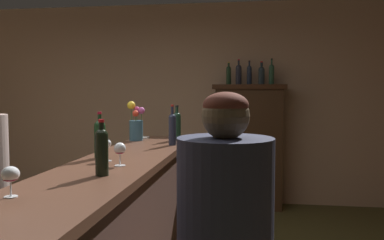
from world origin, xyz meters
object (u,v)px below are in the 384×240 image
Objects in this scene: wine_bottle_riesling at (100,137)px; wine_glass_front at (107,145)px; flower_arrangement at (136,125)px; display_bottle_right at (272,73)px; cheese_plate at (142,137)px; display_bottle_center at (249,74)px; wine_bottle_malbec at (102,149)px; display_bottle_left at (229,74)px; wine_bottle_pinot at (177,125)px; display_bottle_midright at (261,74)px; wine_glass_mid at (120,150)px; display_cabinet at (249,144)px; display_bottle_midleft at (239,74)px; wine_glass_rear at (10,176)px; wine_bottle_merlot at (172,128)px.

wine_glass_front is (0.09, -0.11, -0.04)m from wine_bottle_riesling.
flower_arrangement is 2.20m from display_bottle_right.
cheese_plate is 0.48× the size of display_bottle_center.
wine_bottle_malbec is at bearing -80.19° from flower_arrangement.
wine_bottle_malbec is at bearing -98.34° from display_bottle_left.
wine_glass_front is at bearing -101.18° from wine_bottle_pinot.
display_bottle_midright reaches higher than flower_arrangement.
display_bottle_midright is at bearing 63.88° from wine_bottle_pinot.
display_cabinet is at bearing 75.91° from wine_glass_mid.
display_cabinet is 5.46× the size of display_bottle_left.
display_bottle_midright is at bearing -0.00° from display_bottle_left.
cheese_plate is 0.45× the size of display_bottle_midleft.
flower_arrangement is at bearing 102.11° from wine_glass_mid.
display_bottle_center reaches higher than wine_glass_rear.
wine_bottle_pinot is (0.10, 1.62, 0.00)m from wine_bottle_malbec.
display_cabinet reaches higher than wine_glass_front.
wine_bottle_merlot is 2.07m from display_bottle_left.
display_bottle_right reaches higher than display_cabinet.
flower_arrangement is (-0.37, -0.08, -0.00)m from wine_bottle_pinot.
flower_arrangement is 1.22× the size of display_bottle_midright.
wine_bottle_merlot is 0.48m from flower_arrangement.
wine_bottle_pinot is at bearing -103.04° from display_bottle_left.
flower_arrangement is (-0.13, 1.11, 0.04)m from wine_glass_front.
wine_bottle_pinot is (0.32, 1.08, 0.00)m from wine_bottle_riesling.
display_bottle_left reaches higher than flower_arrangement.
wine_bottle_malbec is 0.54m from wine_glass_rear.
wine_bottle_riesling is 0.81m from wine_bottle_merlot.
wine_bottle_riesling is 0.95× the size of display_bottle_right.
display_cabinet reaches higher than wine_bottle_malbec.
wine_bottle_merlot is 1.06× the size of wine_bottle_pinot.
display_bottle_left is 0.96× the size of display_bottle_center.
display_bottle_left reaches higher than wine_bottle_merlot.
wine_glass_rear is 0.44× the size of display_bottle_center.
display_bottle_midright is (0.29, -0.00, -0.01)m from display_bottle_midleft.
wine_bottle_riesling is 1.06× the size of display_bottle_midright.
wine_bottle_pinot is 1.88m from display_bottle_midright.
display_bottle_right is at bearing 52.89° from flower_arrangement.
wine_glass_front is 1.12m from flower_arrangement.
display_cabinet is 10.95× the size of cheese_plate.
wine_bottle_riesling is at bearing 90.25° from wine_glass_rear.
wine_glass_mid is 0.39× the size of flower_arrangement.
display_bottle_left is 0.27m from display_bottle_center.
cheese_plate is at bearing 130.39° from wine_bottle_merlot.
wine_glass_mid is at bearing -46.57° from wine_glass_front.
display_bottle_midright reaches higher than wine_bottle_pinot.
cheese_plate is 2.09m from display_bottle_right.
wine_bottle_merlot is 2.40× the size of wine_glass_mid.
wine_bottle_riesling reaches higher than cheese_plate.
wine_glass_rear is 0.40× the size of display_bottle_right.
cheese_plate is (-1.01, -1.51, 0.23)m from display_cabinet.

